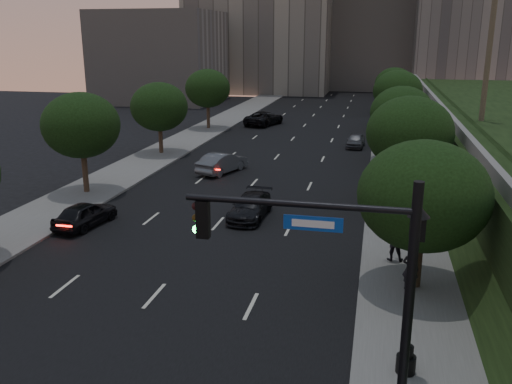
% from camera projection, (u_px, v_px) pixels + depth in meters
% --- Properties ---
extents(ground, '(160.00, 160.00, 0.00)m').
position_uv_depth(ground, '(92.00, 367.00, 17.10)').
color(ground, black).
rests_on(ground, ground).
extents(road_surface, '(16.00, 140.00, 0.02)m').
position_uv_depth(road_surface, '(272.00, 162.00, 45.25)').
color(road_surface, black).
rests_on(road_surface, ground).
extents(sidewalk_right, '(4.50, 140.00, 0.15)m').
position_uv_depth(sidewalk_right, '(399.00, 167.00, 43.07)').
color(sidewalk_right, slate).
rests_on(sidewalk_right, ground).
extents(sidewalk_left, '(4.50, 140.00, 0.15)m').
position_uv_depth(sidewalk_left, '(158.00, 156.00, 47.38)').
color(sidewalk_left, slate).
rests_on(sidewalk_left, ground).
extents(parapet_wall, '(0.35, 90.00, 0.70)m').
position_uv_depth(parapet_wall, '(450.00, 119.00, 39.33)').
color(parapet_wall, slate).
rests_on(parapet_wall, embankment).
extents(office_block_left, '(26.00, 20.00, 32.00)m').
position_uv_depth(office_block_left, '(263.00, 5.00, 101.96)').
color(office_block_left, gray).
rests_on(office_block_left, ground).
extents(office_block_mid, '(22.00, 18.00, 26.00)m').
position_uv_depth(office_block_mid, '(371.00, 22.00, 107.95)').
color(office_block_mid, '#A6A298').
rests_on(office_block_mid, ground).
extents(office_block_filler, '(18.00, 16.00, 14.00)m').
position_uv_depth(office_block_filler, '(161.00, 57.00, 86.32)').
color(office_block_filler, '#A6A298').
rests_on(office_block_filler, ground).
extents(tree_right_a, '(5.20, 5.20, 6.24)m').
position_uv_depth(tree_right_a, '(423.00, 196.00, 21.34)').
color(tree_right_a, '#38281C').
rests_on(tree_right_a, ground).
extents(tree_right_b, '(5.20, 5.20, 6.74)m').
position_uv_depth(tree_right_b, '(410.00, 133.00, 32.46)').
color(tree_right_b, '#38281C').
rests_on(tree_right_b, ground).
extents(tree_right_c, '(5.20, 5.20, 6.24)m').
position_uv_depth(tree_right_c, '(402.00, 113.00, 44.79)').
color(tree_right_c, '#38281C').
rests_on(tree_right_c, ground).
extents(tree_right_d, '(5.20, 5.20, 6.74)m').
position_uv_depth(tree_right_d, '(398.00, 91.00, 57.79)').
color(tree_right_d, '#38281C').
rests_on(tree_right_d, ground).
extents(tree_right_e, '(5.20, 5.20, 6.24)m').
position_uv_depth(tree_right_e, '(394.00, 84.00, 71.99)').
color(tree_right_e, '#38281C').
rests_on(tree_right_e, ground).
extents(tree_left_b, '(5.00, 5.00, 6.71)m').
position_uv_depth(tree_left_b, '(81.00, 125.00, 34.90)').
color(tree_left_b, '#38281C').
rests_on(tree_left_b, ground).
extents(tree_left_c, '(5.00, 5.00, 6.34)m').
position_uv_depth(tree_left_c, '(159.00, 107.00, 47.20)').
color(tree_left_c, '#38281C').
rests_on(tree_left_c, ground).
extents(tree_left_d, '(5.00, 5.00, 6.71)m').
position_uv_depth(tree_left_d, '(208.00, 88.00, 60.23)').
color(tree_left_d, '#38281C').
rests_on(tree_left_d, ground).
extents(traffic_signal_mast, '(5.68, 0.56, 7.00)m').
position_uv_depth(traffic_signal_mast, '(361.00, 313.00, 13.00)').
color(traffic_signal_mast, black).
rests_on(traffic_signal_mast, ground).
extents(street_lamp, '(0.64, 0.64, 5.62)m').
position_uv_depth(street_lamp, '(411.00, 299.00, 15.93)').
color(street_lamp, black).
rests_on(street_lamp, ground).
extents(sedan_near_left, '(2.25, 4.36, 1.42)m').
position_uv_depth(sedan_near_left, '(85.00, 214.00, 29.68)').
color(sedan_near_left, black).
rests_on(sedan_near_left, ground).
extents(sedan_mid_left, '(3.16, 5.05, 1.57)m').
position_uv_depth(sedan_mid_left, '(222.00, 163.00, 41.50)').
color(sedan_mid_left, '#575A5F').
rests_on(sedan_mid_left, ground).
extents(sedan_far_left, '(4.32, 6.48, 1.65)m').
position_uv_depth(sedan_far_left, '(264.00, 118.00, 64.02)').
color(sedan_far_left, black).
rests_on(sedan_far_left, ground).
extents(sedan_near_right, '(2.03, 4.66, 1.33)m').
position_uv_depth(sedan_near_right, '(250.00, 207.00, 31.10)').
color(sedan_near_right, black).
rests_on(sedan_near_right, ground).
extents(sedan_far_right, '(1.79, 3.95, 1.32)m').
position_uv_depth(sedan_far_right, '(356.00, 140.00, 51.19)').
color(sedan_far_right, '#4C4E53').
rests_on(sedan_far_right, ground).
extents(pedestrian_a, '(0.75, 0.60, 1.79)m').
position_uv_depth(pedestrian_a, '(410.00, 269.00, 21.83)').
color(pedestrian_a, black).
rests_on(pedestrian_a, sidewalk_right).
extents(pedestrian_b, '(0.95, 0.75, 1.93)m').
position_uv_depth(pedestrian_b, '(394.00, 240.00, 24.72)').
color(pedestrian_b, black).
rests_on(pedestrian_b, sidewalk_right).
extents(pedestrian_c, '(1.10, 0.48, 1.85)m').
position_uv_depth(pedestrian_c, '(419.00, 206.00, 29.84)').
color(pedestrian_c, black).
rests_on(pedestrian_c, sidewalk_right).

